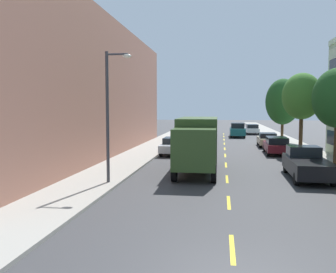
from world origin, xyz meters
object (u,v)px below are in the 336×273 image
object	(u,v)px
parked_sedan_silver	(173,146)
parked_hatchback_navy	(194,129)
parked_pickup_black	(307,164)
parked_wagon_white	(252,129)
parked_wagon_burgundy	(276,145)
parked_sedan_champagne	(267,139)
moving_teal_sedan	(237,130)
delivery_box_truck	(198,141)
parked_hatchback_sky	(189,134)
street_lamp	(110,107)
street_tree_farthest	(283,102)
street_tree_third	(302,96)

from	to	relation	value
parked_sedan_silver	parked_hatchback_navy	size ratio (longest dim) A/B	1.12
parked_pickup_black	parked_wagon_white	bearing A→B (deg)	90.38
parked_wagon_burgundy	parked_sedan_silver	bearing A→B (deg)	-171.22
parked_sedan_silver	parked_sedan_champagne	xyz separation A→B (m)	(8.71, 7.35, 0.00)
parked_sedan_champagne	moving_teal_sedan	xyz separation A→B (m)	(-2.51, 11.78, 0.24)
parked_wagon_white	delivery_box_truck	bearing A→B (deg)	-100.33
parked_sedan_silver	parked_hatchback_sky	world-z (taller)	parked_hatchback_sky
street_lamp	parked_wagon_burgundy	distance (m)	17.54
street_tree_farthest	parked_sedan_silver	size ratio (longest dim) A/B	1.56
parked_wagon_burgundy	parked_pickup_black	bearing A→B (deg)	-89.37
parked_wagon_white	parked_sedan_champagne	distance (m)	17.75
street_tree_farthest	moving_teal_sedan	xyz separation A→B (m)	(-4.60, 7.80, -3.66)
street_lamp	parked_wagon_burgundy	xyz separation A→B (m)	(10.27, 13.86, -3.20)
street_tree_farthest	parked_hatchback_navy	distance (m)	16.39
parked_hatchback_navy	parked_wagon_burgundy	size ratio (longest dim) A/B	0.85
parked_wagon_burgundy	parked_sedan_champagne	xyz separation A→B (m)	(-0.01, 6.00, -0.05)
parked_hatchback_navy	parked_sedan_champagne	bearing A→B (deg)	-60.88
parked_sedan_silver	parked_wagon_burgundy	size ratio (longest dim) A/B	0.95
parked_pickup_black	parked_hatchback_navy	distance (m)	33.43
parked_sedan_silver	parked_wagon_burgundy	world-z (taller)	parked_wagon_burgundy
moving_teal_sedan	parked_wagon_white	bearing A→B (deg)	68.01
parked_wagon_white	parked_sedan_champagne	bearing A→B (deg)	-89.68
parked_wagon_white	parked_wagon_burgundy	distance (m)	23.76
parked_sedan_champagne	parked_hatchback_sky	bearing A→B (deg)	144.44
parked_wagon_white	parked_sedan_silver	distance (m)	26.54
street_tree_farthest	parked_hatchback_navy	bearing A→B (deg)	132.78
parked_wagon_white	parked_sedan_silver	bearing A→B (deg)	-108.94
street_tree_farthest	moving_teal_sedan	size ratio (longest dim) A/B	1.47
street_tree_third	parked_hatchback_sky	world-z (taller)	street_tree_third
parked_wagon_burgundy	parked_hatchback_sky	bearing A→B (deg)	125.34
parked_hatchback_sky	parked_sedan_champagne	bearing A→B (deg)	-35.56
moving_teal_sedan	parked_wagon_burgundy	bearing A→B (deg)	-81.94
delivery_box_truck	parked_pickup_black	size ratio (longest dim) A/B	1.50
parked_hatchback_sky	parked_sedan_champagne	world-z (taller)	parked_hatchback_sky
street_lamp	parked_wagon_white	world-z (taller)	street_lamp
delivery_box_truck	parked_wagon_burgundy	distance (m)	11.14
street_tree_third	parked_sedan_champagne	size ratio (longest dim) A/B	1.49
parked_sedan_silver	parked_hatchback_sky	xyz separation A→B (m)	(0.10, 13.51, 0.01)
parked_sedan_champagne	street_lamp	bearing A→B (deg)	-117.31
parked_pickup_black	parked_sedan_silver	world-z (taller)	parked_pickup_black
street_tree_third	parked_sedan_silver	size ratio (longest dim) A/B	1.50
parked_wagon_white	street_tree_farthest	bearing A→B (deg)	-80.97
parked_wagon_burgundy	parked_sedan_champagne	world-z (taller)	parked_wagon_burgundy
street_tree_farthest	parked_wagon_burgundy	world-z (taller)	street_tree_farthest
parked_hatchback_navy	parked_wagon_burgundy	world-z (taller)	same
parked_sedan_silver	parked_sedan_champagne	world-z (taller)	same
parked_pickup_black	moving_teal_sedan	distance (m)	28.48
street_lamp	parked_sedan_silver	bearing A→B (deg)	82.97
parked_hatchback_navy	parked_sedan_champagne	distance (m)	17.93
street_tree_farthest	parked_sedan_silver	xyz separation A→B (m)	(-10.80, -11.33, -3.89)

